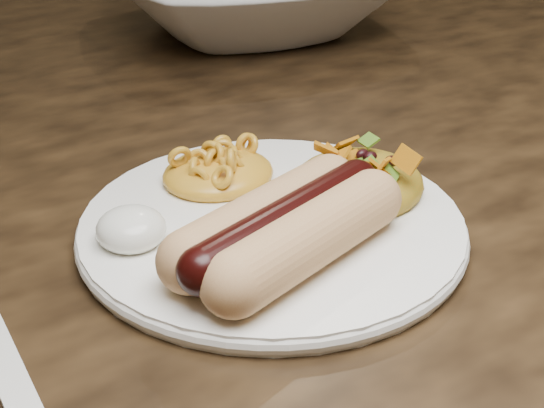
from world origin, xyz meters
TOP-DOWN VIEW (x-y plane):
  - table at (0.00, 0.00)m, footprint 1.60×0.90m
  - plate at (0.01, -0.16)m, footprint 0.23×0.23m
  - hotdog at (-0.01, -0.20)m, footprint 0.13×0.09m
  - mac_and_cheese at (0.01, -0.10)m, footprint 0.09×0.08m
  - sour_cream at (-0.07, -0.14)m, footprint 0.05×0.05m
  - taco_salad at (0.07, -0.16)m, footprint 0.08×0.08m
  - fork at (-0.16, -0.19)m, footprint 0.03×0.13m

SIDE VIEW (x-z plane):
  - table at x=0.00m, z-range 0.28..1.03m
  - fork at x=-0.16m, z-range 0.75..0.75m
  - plate at x=0.01m, z-range 0.75..0.76m
  - sour_cream at x=-0.07m, z-range 0.76..0.79m
  - mac_and_cheese at x=0.01m, z-range 0.76..0.79m
  - taco_salad at x=0.07m, z-range 0.76..0.80m
  - hotdog at x=-0.01m, z-range 0.76..0.80m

